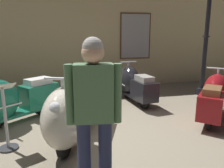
# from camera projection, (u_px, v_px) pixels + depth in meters

# --- Properties ---
(ground_plane) EXTENTS (60.00, 60.00, 0.00)m
(ground_plane) POSITION_uv_depth(u_px,v_px,m) (121.00, 141.00, 3.58)
(ground_plane) COLOR gray
(showroom_back_wall) EXTENTS (18.00, 0.24, 3.69)m
(showroom_back_wall) POSITION_uv_depth(u_px,v_px,m) (88.00, 27.00, 6.84)
(showroom_back_wall) COLOR #CCB784
(showroom_back_wall) RESTS_ON ground
(scooter_0) EXTENTS (1.59, 1.40, 1.01)m
(scooter_0) POSITION_uv_depth(u_px,v_px,m) (10.00, 100.00, 4.14)
(scooter_0) COLOR black
(scooter_0) RESTS_ON ground
(scooter_1) EXTENTS (1.12, 1.87, 1.10)m
(scooter_1) POSITION_uv_depth(u_px,v_px,m) (72.00, 113.00, 3.37)
(scooter_1) COLOR black
(scooter_1) RESTS_ON ground
(scooter_2) EXTENTS (0.64, 1.62, 0.96)m
(scooter_2) POSITION_uv_depth(u_px,v_px,m) (133.00, 84.00, 5.61)
(scooter_2) COLOR black
(scooter_2) RESTS_ON ground
(scooter_3) EXTENTS (1.41, 1.48, 0.97)m
(scooter_3) POSITION_uv_depth(u_px,v_px,m) (214.00, 96.00, 4.47)
(scooter_3) COLOR black
(scooter_3) RESTS_ON ground
(lamppost) EXTENTS (0.28, 0.28, 2.98)m
(lamppost) POSITION_uv_depth(u_px,v_px,m) (206.00, 35.00, 5.93)
(lamppost) COLOR black
(lamppost) RESTS_ON ground
(visitor_1) EXTENTS (0.55, 0.29, 1.63)m
(visitor_1) POSITION_uv_depth(u_px,v_px,m) (94.00, 108.00, 2.23)
(visitor_1) COLOR black
(visitor_1) RESTS_ON ground
(info_stanchion) EXTENTS (0.39, 0.35, 0.99)m
(info_stanchion) POSITION_uv_depth(u_px,v_px,m) (6.00, 123.00, 3.24)
(info_stanchion) COLOR #333338
(info_stanchion) RESTS_ON ground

